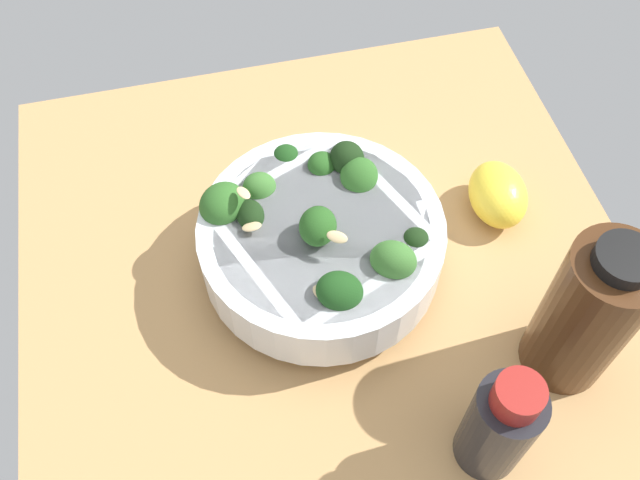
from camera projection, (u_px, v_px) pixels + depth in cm
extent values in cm
cube|color=tan|center=(327.00, 277.00, 69.43)|extent=(58.05, 58.05, 4.30)
cylinder|color=white|center=(320.00, 258.00, 67.11)|extent=(12.20, 12.20, 1.73)
cylinder|color=white|center=(320.00, 238.00, 64.23)|extent=(22.19, 22.19, 5.20)
cylinder|color=silver|center=(320.00, 224.00, 62.40)|extent=(19.33, 19.33, 0.80)
cylinder|color=#4A8F3C|center=(358.00, 187.00, 65.81)|extent=(1.97, 1.74, 1.68)
ellipsoid|color=#2D6023|center=(359.00, 176.00, 64.43)|extent=(5.06, 4.96, 4.60)
cylinder|color=#589D47|center=(252.00, 225.00, 63.50)|extent=(1.63, 1.37, 1.61)
ellipsoid|color=black|center=(250.00, 215.00, 62.25)|extent=(2.84, 3.27, 2.67)
cylinder|color=#3C7A32|center=(260.00, 197.00, 65.33)|extent=(1.65, 1.68, 1.41)
ellipsoid|color=#386B2B|center=(259.00, 187.00, 64.13)|extent=(3.97, 3.88, 4.23)
cylinder|color=#3C7A32|center=(414.00, 247.00, 62.47)|extent=(1.34, 1.47, 1.16)
ellipsoid|color=black|center=(416.00, 239.00, 61.47)|extent=(3.21, 3.28, 2.44)
cylinder|color=#589D47|center=(339.00, 301.00, 59.10)|extent=(1.80, 1.77, 1.28)
ellipsoid|color=#194216|center=(340.00, 291.00, 57.71)|extent=(5.19, 5.01, 4.37)
cylinder|color=#3C7A32|center=(286.00, 165.00, 67.88)|extent=(1.02, 1.04, 1.00)
ellipsoid|color=#194216|center=(286.00, 157.00, 66.88)|extent=(3.58, 3.59, 2.50)
cylinder|color=#589D47|center=(346.00, 169.00, 66.84)|extent=(1.86, 1.94, 1.27)
ellipsoid|color=black|center=(347.00, 159.00, 65.55)|extent=(4.78, 4.45, 5.11)
cylinder|color=#2F662B|center=(225.00, 216.00, 64.43)|extent=(1.60, 1.50, 1.62)
ellipsoid|color=#2D6023|center=(222.00, 204.00, 62.85)|extent=(6.56, 6.36, 5.02)
cylinder|color=#589D47|center=(322.00, 175.00, 66.98)|extent=(1.57, 1.52, 1.60)
ellipsoid|color=#23511C|center=(322.00, 165.00, 65.76)|extent=(4.44, 3.81, 3.52)
cylinder|color=#2F662B|center=(392.00, 270.00, 60.65)|extent=(1.77, 1.89, 1.19)
ellipsoid|color=#386B2B|center=(393.00, 260.00, 59.37)|extent=(5.63, 6.03, 4.87)
cylinder|color=#3C7A32|center=(318.00, 236.00, 61.33)|extent=(1.39, 1.45, 1.40)
ellipsoid|color=#23511C|center=(318.00, 226.00, 60.02)|extent=(4.62, 5.22, 3.91)
ellipsoid|color=#DBBC84|center=(252.00, 227.00, 60.85)|extent=(2.00, 1.38, 0.75)
ellipsoid|color=#DBBC84|center=(320.00, 292.00, 57.63)|extent=(1.67, 2.07, 1.06)
ellipsoid|color=#DBBC84|center=(337.00, 237.00, 58.18)|extent=(2.08, 1.76, 0.90)
ellipsoid|color=#DBBC84|center=(243.00, 193.00, 60.55)|extent=(1.53, 2.02, 0.79)
ellipsoid|color=yellow|center=(498.00, 194.00, 69.36)|extent=(6.29, 8.10, 4.95)
cylinder|color=black|center=(498.00, 428.00, 53.38)|extent=(5.27, 5.27, 10.55)
cylinder|color=maroon|center=(518.00, 396.00, 48.02)|extent=(3.58, 3.58, 2.37)
cylinder|color=#472814|center=(587.00, 316.00, 55.86)|extent=(7.20, 7.20, 15.65)
cylinder|color=black|center=(625.00, 259.00, 48.85)|extent=(4.45, 4.45, 1.22)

